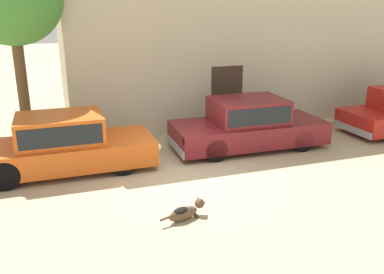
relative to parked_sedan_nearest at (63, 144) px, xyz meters
The scene contains 5 objects.
ground_plane 3.27m from the parked_sedan_nearest, 24.16° to the right, with size 80.00×80.00×0.00m, color tan.
parked_sedan_nearest is the anchor object (origin of this frame).
parked_sedan_second 5.16m from the parked_sedan_nearest, ahead, with size 4.60×1.91×1.46m.
apartment_block 9.81m from the parked_sedan_nearest, 36.81° to the left, with size 14.35×6.98×7.31m.
stray_dog_spotted 4.02m from the parked_sedan_nearest, 58.10° to the right, with size 1.04×0.38×0.38m.
Camera 1 is at (-3.02, -8.89, 3.97)m, focal length 38.53 mm.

